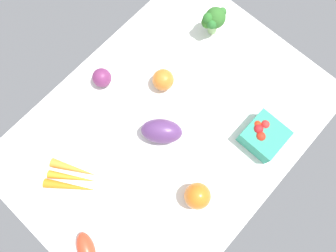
% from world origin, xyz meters
% --- Properties ---
extents(tablecloth, '(1.04, 0.76, 0.02)m').
position_xyz_m(tablecloth, '(0.00, 0.00, 0.01)').
color(tablecloth, white).
rests_on(tablecloth, ground).
extents(berry_basket, '(0.12, 0.12, 0.08)m').
position_xyz_m(berry_basket, '(0.18, -0.25, 0.06)').
color(berry_basket, teal).
rests_on(berry_basket, tablecloth).
extents(carrot_bunch, '(0.15, 0.18, 0.03)m').
position_xyz_m(carrot_bunch, '(-0.32, 0.11, 0.03)').
color(carrot_bunch, orange).
rests_on(carrot_bunch, tablecloth).
extents(eggplant, '(0.14, 0.15, 0.08)m').
position_xyz_m(eggplant, '(-0.03, -0.00, 0.06)').
color(eggplant, '#5A346E').
rests_on(eggplant, tablecloth).
extents(heirloom_tomato_orange, '(0.07, 0.07, 0.07)m').
position_xyz_m(heirloom_tomato_orange, '(0.10, 0.12, 0.06)').
color(heirloom_tomato_orange, orange).
rests_on(heirloom_tomato_orange, tablecloth).
extents(red_onion_center, '(0.06, 0.06, 0.06)m').
position_xyz_m(red_onion_center, '(-0.03, 0.27, 0.05)').
color(red_onion_center, '#752B5E').
rests_on(red_onion_center, tablecloth).
extents(bell_pepper_orange, '(0.10, 0.10, 0.10)m').
position_xyz_m(bell_pepper_orange, '(-0.10, -0.21, 0.07)').
color(bell_pepper_orange, orange).
rests_on(bell_pepper_orange, tablecloth).
extents(broccoli_head, '(0.09, 0.07, 0.11)m').
position_xyz_m(broccoli_head, '(0.37, 0.13, 0.09)').
color(broccoli_head, '#9BC881').
rests_on(broccoli_head, tablecloth).
extents(roma_tomato, '(0.09, 0.11, 0.05)m').
position_xyz_m(roma_tomato, '(-0.43, -0.08, 0.04)').
color(roma_tomato, '#E64025').
rests_on(roma_tomato, tablecloth).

